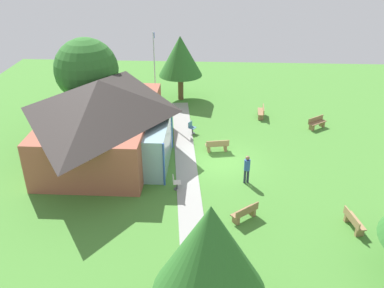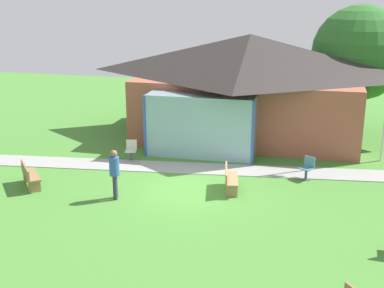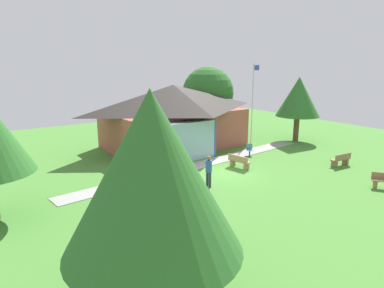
% 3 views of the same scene
% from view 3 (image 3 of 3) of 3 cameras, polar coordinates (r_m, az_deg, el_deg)
% --- Properties ---
extents(ground_plane, '(44.00, 44.00, 0.00)m').
position_cam_3_polar(ground_plane, '(21.37, 5.22, -4.73)').
color(ground_plane, '#478433').
extents(pavilion, '(11.16, 7.99, 4.87)m').
position_cam_3_polar(pavilion, '(27.23, -2.99, 4.71)').
color(pavilion, '#A35642').
rests_on(pavilion, ground_plane).
extents(footpath, '(19.61, 3.54, 0.03)m').
position_cam_3_polar(footpath, '(23.02, 1.71, -3.31)').
color(footpath, '#999993').
rests_on(footpath, ground_plane).
extents(flagpole, '(0.64, 0.08, 6.47)m').
position_cam_3_polar(flagpole, '(28.87, 9.91, 7.05)').
color(flagpole, silver).
rests_on(flagpole, ground_plane).
extents(bench_front_left, '(1.56, 0.72, 0.84)m').
position_cam_3_polar(bench_front_left, '(13.16, 2.34, -14.84)').
color(bench_front_left, '#9E7A51').
rests_on(bench_front_left, ground_plane).
extents(bench_lawn_far_right, '(1.53, 0.54, 0.84)m').
position_cam_3_polar(bench_lawn_far_right, '(24.53, 23.18, -2.42)').
color(bench_lawn_far_right, olive).
rests_on(bench_lawn_far_right, ground_plane).
extents(bench_mid_left, '(1.30, 1.43, 0.84)m').
position_cam_3_polar(bench_mid_left, '(17.38, -6.91, -7.70)').
color(bench_mid_left, olive).
rests_on(bench_mid_left, ground_plane).
extents(bench_rear_near_path, '(0.70, 1.55, 0.84)m').
position_cam_3_polar(bench_rear_near_path, '(22.33, 7.70, -2.92)').
color(bench_rear_near_path, '#9E7A51').
rests_on(bench_rear_near_path, ground_plane).
extents(patio_chair_lawn_spare, '(0.61, 0.61, 0.86)m').
position_cam_3_polar(patio_chair_lawn_spare, '(25.33, 9.39, -0.98)').
color(patio_chair_lawn_spare, teal).
rests_on(patio_chair_lawn_spare, ground_plane).
extents(patio_chair_west, '(0.51, 0.51, 0.86)m').
position_cam_3_polar(patio_chair_west, '(21.57, -5.53, -3.41)').
color(patio_chair_west, beige).
rests_on(patio_chair_west, ground_plane).
extents(visitor_strolling_lawn, '(0.34, 0.34, 1.74)m').
position_cam_3_polar(visitor_strolling_lawn, '(18.67, 2.75, -4.09)').
color(visitor_strolling_lawn, '#2D3347').
rests_on(visitor_strolling_lawn, ground_plane).
extents(tree_behind_pavilion_right, '(4.62, 4.62, 6.19)m').
position_cam_3_polar(tree_behind_pavilion_right, '(31.92, 2.64, 8.42)').
color(tree_behind_pavilion_right, brown).
rests_on(tree_behind_pavilion_right, ground_plane).
extents(tree_lawn_corner, '(4.54, 4.54, 6.03)m').
position_cam_3_polar(tree_lawn_corner, '(8.53, -6.55, -4.85)').
color(tree_lawn_corner, brown).
rests_on(tree_lawn_corner, ground_plane).
extents(tree_east_hedge, '(3.61, 3.61, 5.39)m').
position_cam_3_polar(tree_east_hedge, '(30.46, 17.01, 7.37)').
color(tree_east_hedge, brown).
rests_on(tree_east_hedge, ground_plane).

